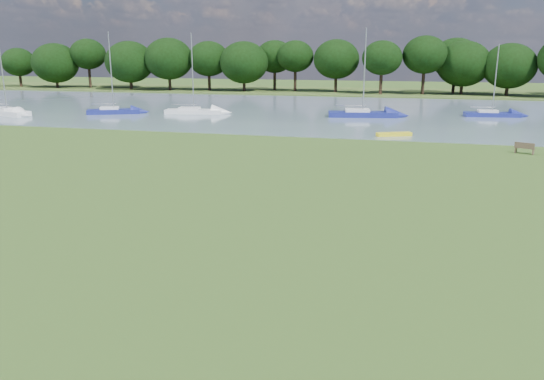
% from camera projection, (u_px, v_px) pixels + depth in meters
% --- Properties ---
extents(ground, '(220.00, 220.00, 0.00)m').
position_uv_depth(ground, '(317.00, 225.00, 21.38)').
color(ground, '#54652C').
extents(river, '(220.00, 40.00, 0.10)m').
position_uv_depth(river, '(379.00, 113.00, 60.71)').
color(river, slate).
rests_on(river, ground).
extents(far_bank, '(220.00, 20.00, 0.40)m').
position_uv_depth(far_bank, '(390.00, 93.00, 88.81)').
color(far_bank, '#4C6626').
rests_on(far_bank, ground).
extents(riverbank_bench, '(1.33, 0.88, 0.79)m').
position_uv_depth(riverbank_bench, '(525.00, 148.00, 36.12)').
color(riverbank_bench, brown).
rests_on(riverbank_bench, ground).
extents(kayak, '(2.93, 1.84, 0.29)m').
position_uv_depth(kayak, '(394.00, 134.00, 43.53)').
color(kayak, yellow).
rests_on(kayak, river).
extents(tree_line, '(123.66, 7.99, 9.67)m').
position_uv_depth(tree_line, '(332.00, 58.00, 85.88)').
color(tree_line, black).
rests_on(tree_line, far_bank).
extents(sailboat_0, '(6.56, 2.76, 8.64)m').
position_uv_depth(sailboat_0, '(193.00, 110.00, 59.19)').
color(sailboat_0, white).
rests_on(sailboat_0, river).
extents(sailboat_3, '(6.40, 3.53, 8.44)m').
position_uv_depth(sailboat_3, '(7.00, 110.00, 57.85)').
color(sailboat_3, white).
rests_on(sailboat_3, river).
extents(sailboat_4, '(5.83, 3.84, 8.78)m').
position_uv_depth(sailboat_4, '(113.00, 109.00, 58.87)').
color(sailboat_4, navy).
rests_on(sailboat_4, river).
extents(sailboat_5, '(7.44, 3.25, 9.09)m').
position_uv_depth(sailboat_5, '(362.00, 112.00, 56.10)').
color(sailboat_5, navy).
rests_on(sailboat_5, river).
extents(sailboat_6, '(5.76, 2.25, 7.49)m').
position_uv_depth(sailboat_6, '(491.00, 113.00, 56.36)').
color(sailboat_6, navy).
rests_on(sailboat_6, river).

